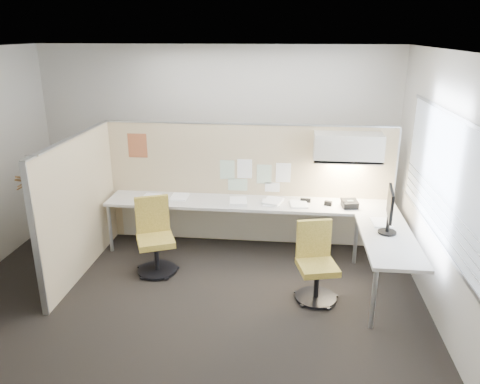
# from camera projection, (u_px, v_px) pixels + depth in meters

# --- Properties ---
(floor) EXTENTS (5.50, 4.50, 0.01)m
(floor) POSITION_uv_depth(u_px,v_px,m) (190.00, 294.00, 5.60)
(floor) COLOR black
(floor) RESTS_ON ground
(ceiling) EXTENTS (5.50, 4.50, 0.01)m
(ceiling) POSITION_uv_depth(u_px,v_px,m) (180.00, 50.00, 4.68)
(ceiling) COLOR white
(ceiling) RESTS_ON wall_back
(wall_back) EXTENTS (5.50, 0.02, 2.80)m
(wall_back) POSITION_uv_depth(u_px,v_px,m) (217.00, 138.00, 7.26)
(wall_back) COLOR beige
(wall_back) RESTS_ON ground
(wall_front) EXTENTS (5.50, 0.02, 2.80)m
(wall_front) POSITION_uv_depth(u_px,v_px,m) (111.00, 289.00, 3.03)
(wall_front) COLOR beige
(wall_front) RESTS_ON ground
(wall_right) EXTENTS (0.02, 4.50, 2.80)m
(wall_right) POSITION_uv_depth(u_px,v_px,m) (445.00, 191.00, 4.87)
(wall_right) COLOR beige
(wall_right) RESTS_ON ground
(window_pane) EXTENTS (0.01, 2.80, 1.30)m
(window_pane) POSITION_uv_depth(u_px,v_px,m) (444.00, 178.00, 4.82)
(window_pane) COLOR #9BA5B4
(window_pane) RESTS_ON wall_right
(partition_back) EXTENTS (4.10, 0.06, 1.75)m
(partition_back) POSITION_uv_depth(u_px,v_px,m) (248.00, 185.00, 6.76)
(partition_back) COLOR beige
(partition_back) RESTS_ON floor
(partition_left) EXTENTS (0.06, 2.20, 1.75)m
(partition_left) POSITION_uv_depth(u_px,v_px,m) (80.00, 206.00, 5.94)
(partition_left) COLOR beige
(partition_left) RESTS_ON floor
(desk) EXTENTS (4.00, 2.07, 0.73)m
(desk) POSITION_uv_depth(u_px,v_px,m) (273.00, 215.00, 6.37)
(desk) COLOR beige
(desk) RESTS_ON floor
(overhead_bin) EXTENTS (0.90, 0.36, 0.38)m
(overhead_bin) POSITION_uv_depth(u_px,v_px,m) (348.00, 148.00, 6.22)
(overhead_bin) COLOR beige
(overhead_bin) RESTS_ON partition_back
(task_light_strip) EXTENTS (0.60, 0.06, 0.02)m
(task_light_strip) POSITION_uv_depth(u_px,v_px,m) (347.00, 163.00, 6.29)
(task_light_strip) COLOR #FFEABF
(task_light_strip) RESTS_ON overhead_bin
(pinned_papers) EXTENTS (1.01, 0.00, 0.47)m
(pinned_papers) POSITION_uv_depth(u_px,v_px,m) (254.00, 175.00, 6.67)
(pinned_papers) COLOR #8CBF8C
(pinned_papers) RESTS_ON partition_back
(poster) EXTENTS (0.28, 0.00, 0.35)m
(poster) POSITION_uv_depth(u_px,v_px,m) (137.00, 146.00, 6.71)
(poster) COLOR orange
(poster) RESTS_ON partition_back
(chair_left) EXTENTS (0.59, 0.61, 0.96)m
(chair_left) POSITION_uv_depth(u_px,v_px,m) (155.00, 238.00, 6.02)
(chair_left) COLOR black
(chair_left) RESTS_ON floor
(chair_right) EXTENTS (0.51, 0.53, 0.91)m
(chair_right) POSITION_uv_depth(u_px,v_px,m) (316.00, 264.00, 5.41)
(chair_right) COLOR black
(chair_right) RESTS_ON floor
(monitor) EXTENTS (0.21, 0.51, 0.54)m
(monitor) POSITION_uv_depth(u_px,v_px,m) (390.00, 209.00, 5.39)
(monitor) COLOR black
(monitor) RESTS_ON desk
(phone) EXTENTS (0.24, 0.22, 0.12)m
(phone) POSITION_uv_depth(u_px,v_px,m) (349.00, 204.00, 6.28)
(phone) COLOR black
(phone) RESTS_ON desk
(stapler) EXTENTS (0.14, 0.06, 0.05)m
(stapler) POSITION_uv_depth(u_px,v_px,m) (306.00, 200.00, 6.48)
(stapler) COLOR black
(stapler) RESTS_ON desk
(tape_dispenser) EXTENTS (0.11, 0.09, 0.06)m
(tape_dispenser) POSITION_uv_depth(u_px,v_px,m) (328.00, 203.00, 6.36)
(tape_dispenser) COLOR black
(tape_dispenser) RESTS_ON desk
(coat_hook) EXTENTS (0.18, 0.45, 1.36)m
(coat_hook) POSITION_uv_depth(u_px,v_px,m) (29.00, 188.00, 4.90)
(coat_hook) COLOR silver
(coat_hook) RESTS_ON partition_left
(paper_stack_0) EXTENTS (0.26, 0.32, 0.03)m
(paper_stack_0) POSITION_uv_depth(u_px,v_px,m) (151.00, 198.00, 6.61)
(paper_stack_0) COLOR white
(paper_stack_0) RESTS_ON desk
(paper_stack_1) EXTENTS (0.24, 0.30, 0.02)m
(paper_stack_1) POSITION_uv_depth(u_px,v_px,m) (180.00, 197.00, 6.66)
(paper_stack_1) COLOR white
(paper_stack_1) RESTS_ON desk
(paper_stack_2) EXTENTS (0.27, 0.33, 0.05)m
(paper_stack_2) POSITION_uv_depth(u_px,v_px,m) (238.00, 202.00, 6.43)
(paper_stack_2) COLOR white
(paper_stack_2) RESTS_ON desk
(paper_stack_3) EXTENTS (0.26, 0.32, 0.01)m
(paper_stack_3) POSITION_uv_depth(u_px,v_px,m) (271.00, 203.00, 6.44)
(paper_stack_3) COLOR white
(paper_stack_3) RESTS_ON desk
(paper_stack_4) EXTENTS (0.26, 0.32, 0.02)m
(paper_stack_4) POSITION_uv_depth(u_px,v_px,m) (299.00, 204.00, 6.39)
(paper_stack_4) COLOR white
(paper_stack_4) RESTS_ON desk
(paper_stack_5) EXTENTS (0.24, 0.31, 0.02)m
(paper_stack_5) POSITION_uv_depth(u_px,v_px,m) (381.00, 223.00, 5.77)
(paper_stack_5) COLOR white
(paper_stack_5) RESTS_ON desk
(paper_stack_6) EXTENTS (0.31, 0.35, 0.04)m
(paper_stack_6) POSITION_uv_depth(u_px,v_px,m) (273.00, 202.00, 6.45)
(paper_stack_6) COLOR white
(paper_stack_6) RESTS_ON desk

